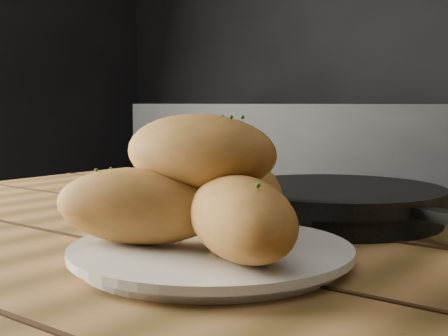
# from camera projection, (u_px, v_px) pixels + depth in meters

# --- Properties ---
(table) EXTENTS (1.51, 0.95, 0.75)m
(table) POSITION_uv_depth(u_px,v_px,m) (291.00, 336.00, 0.66)
(table) COLOR olive
(table) RESTS_ON ground
(plate) EXTENTS (0.27, 0.27, 0.02)m
(plate) POSITION_uv_depth(u_px,v_px,m) (211.00, 254.00, 0.59)
(plate) COLOR white
(plate) RESTS_ON table
(bread_rolls) EXTENTS (0.30, 0.25, 0.12)m
(bread_rolls) POSITION_uv_depth(u_px,v_px,m) (204.00, 193.00, 0.59)
(bread_rolls) COLOR #B46F32
(bread_rolls) RESTS_ON plate
(skillet) EXTENTS (0.41, 0.28, 0.05)m
(skillet) POSITION_uv_depth(u_px,v_px,m) (335.00, 203.00, 0.81)
(skillet) COLOR black
(skillet) RESTS_ON table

